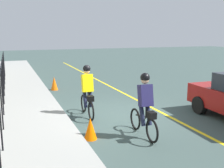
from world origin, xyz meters
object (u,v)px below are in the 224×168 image
(cyclist_follow, at_px, (145,106))
(traffic_cone_far, at_px, (54,83))
(traffic_cone_near, at_px, (90,129))
(cyclist_lead, at_px, (87,91))

(cyclist_follow, distance_m, traffic_cone_far, 7.40)
(cyclist_follow, relative_size, traffic_cone_near, 2.98)
(traffic_cone_near, xyz_separation_m, traffic_cone_far, (6.88, -0.15, 0.04))
(cyclist_lead, xyz_separation_m, cyclist_follow, (-2.34, -0.97, 0.00))
(cyclist_follow, height_order, traffic_cone_near, cyclist_follow)
(traffic_cone_near, bearing_deg, traffic_cone_far, -1.23)
(cyclist_lead, distance_m, traffic_cone_far, 4.96)
(cyclist_follow, height_order, traffic_cone_far, cyclist_follow)
(cyclist_lead, xyz_separation_m, traffic_cone_far, (4.91, 0.35, -0.57))
(traffic_cone_near, height_order, traffic_cone_far, traffic_cone_far)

